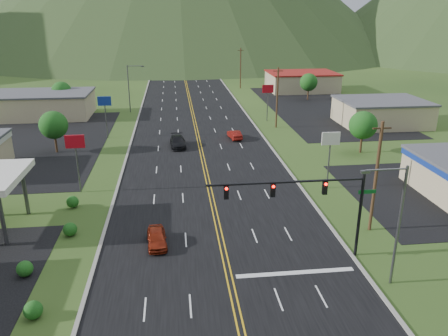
{
  "coord_description": "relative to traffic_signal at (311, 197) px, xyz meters",
  "views": [
    {
      "loc": [
        -3.59,
        -15.32,
        18.53
      ],
      "look_at": [
        0.94,
        23.38,
        4.5
      ],
      "focal_mm": 35.0,
      "sensor_mm": 36.0,
      "label": 1
    }
  ],
  "objects": [
    {
      "name": "car_dark_mid",
      "position": [
        -9.66,
        31.55,
        -4.58
      ],
      "size": [
        2.41,
        5.26,
        1.49
      ],
      "primitive_type": "imported",
      "rotation": [
        0.0,
        0.0,
        0.06
      ],
      "color": "black",
      "rests_on": "ground"
    },
    {
      "name": "building_east_mid",
      "position": [
        25.52,
        41.0,
        -3.17
      ],
      "size": [
        14.4,
        11.4,
        4.3
      ],
      "color": "tan",
      "rests_on": "ground"
    },
    {
      "name": "tree_west_a",
      "position": [
        -26.48,
        31.0,
        -1.44
      ],
      "size": [
        3.84,
        3.84,
        5.82
      ],
      "color": "#382314",
      "rests_on": "ground"
    },
    {
      "name": "pole_sign_east_a",
      "position": [
        6.52,
        14.0,
        -0.28
      ],
      "size": [
        2.0,
        0.18,
        6.4
      ],
      "color": "#59595E",
      "rests_on": "ground"
    },
    {
      "name": "building_east_far",
      "position": [
        21.52,
        76.0,
        -3.07
      ],
      "size": [
        16.4,
        12.4,
        4.5
      ],
      "color": "tan",
      "rests_on": "ground"
    },
    {
      "name": "car_red_near",
      "position": [
        -11.91,
        3.42,
        -4.66
      ],
      "size": [
        1.9,
        4.04,
        1.34
      ],
      "primitive_type": "imported",
      "rotation": [
        0.0,
        0.0,
        0.08
      ],
      "color": "maroon",
      "rests_on": "ground"
    },
    {
      "name": "utility_pole_b",
      "position": [
        7.02,
        41.0,
        -0.2
      ],
      "size": [
        1.6,
        0.28,
        10.0
      ],
      "color": "#382314",
      "rests_on": "ground"
    },
    {
      "name": "utility_pole_a",
      "position": [
        7.02,
        4.0,
        -0.2
      ],
      "size": [
        1.6,
        0.28,
        10.0
      ],
      "color": "#382314",
      "rests_on": "ground"
    },
    {
      "name": "car_red_far",
      "position": [
        -0.94,
        34.78,
        -4.67
      ],
      "size": [
        1.97,
        4.16,
        1.32
      ],
      "primitive_type": "imported",
      "rotation": [
        0.0,
        0.0,
        3.29
      ],
      "color": "maroon",
      "rests_on": "ground"
    },
    {
      "name": "utility_pole_c",
      "position": [
        7.02,
        81.0,
        -0.2
      ],
      "size": [
        1.6,
        0.28,
        10.0
      ],
      "color": "#382314",
      "rests_on": "ground"
    },
    {
      "name": "pole_sign_east_b",
      "position": [
        6.52,
        46.0,
        -0.28
      ],
      "size": [
        2.0,
        0.18,
        6.4
      ],
      "color": "#59595E",
      "rests_on": "ground"
    },
    {
      "name": "streetlight_east",
      "position": [
        4.7,
        -4.0,
        -0.15
      ],
      "size": [
        3.28,
        0.25,
        9.0
      ],
      "color": "#59595E",
      "rests_on": "ground"
    },
    {
      "name": "building_west_far",
      "position": [
        -34.48,
        54.0,
        -3.07
      ],
      "size": [
        18.4,
        11.4,
        4.5
      ],
      "color": "tan",
      "rests_on": "ground"
    },
    {
      "name": "pole_sign_west_a",
      "position": [
        -20.48,
        16.0,
        -0.28
      ],
      "size": [
        2.0,
        0.18,
        6.4
      ],
      "color": "#59595E",
      "rests_on": "ground"
    },
    {
      "name": "tree_west_b",
      "position": [
        -31.48,
        58.0,
        -1.44
      ],
      "size": [
        3.84,
        3.84,
        5.82
      ],
      "color": "#382314",
      "rests_on": "ground"
    },
    {
      "name": "utility_pole_d",
      "position": [
        7.02,
        121.0,
        -0.2
      ],
      "size": [
        1.6,
        0.28,
        10.0
      ],
      "color": "#382314",
      "rests_on": "ground"
    },
    {
      "name": "traffic_signal",
      "position": [
        0.0,
        0.0,
        0.0
      ],
      "size": [
        13.1,
        0.43,
        7.0
      ],
      "color": "black",
      "rests_on": "ground"
    },
    {
      "name": "tree_east_a",
      "position": [
        15.52,
        26.0,
        -1.44
      ],
      "size": [
        3.84,
        3.84,
        5.82
      ],
      "color": "#382314",
      "rests_on": "ground"
    },
    {
      "name": "tree_east_b",
      "position": [
        19.52,
        64.0,
        -1.44
      ],
      "size": [
        3.84,
        3.84,
        5.82
      ],
      "color": "#382314",
      "rests_on": "ground"
    },
    {
      "name": "streetlight_west",
      "position": [
        -18.16,
        56.0,
        -0.15
      ],
      "size": [
        3.28,
        0.25,
        9.0
      ],
      "color": "#59595E",
      "rests_on": "ground"
    },
    {
      "name": "pole_sign_west_b",
      "position": [
        -20.48,
        38.0,
        -0.28
      ],
      "size": [
        2.0,
        0.18,
        6.4
      ],
      "color": "#59595E",
      "rests_on": "ground"
    }
  ]
}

